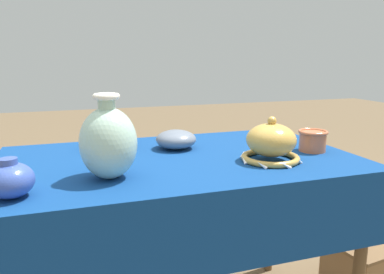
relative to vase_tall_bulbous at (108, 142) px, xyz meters
name	(u,v)px	position (x,y,z in m)	size (l,w,h in m)	color
display_table	(180,178)	(0.27, 0.15, -0.19)	(1.30, 0.76, 0.76)	brown
vase_tall_bulbous	(108,142)	(0.00, 0.00, 0.00)	(0.17, 0.17, 0.26)	#A8CCB7
vase_dome_bell	(271,144)	(0.57, 0.02, -0.05)	(0.22, 0.22, 0.16)	gold
mosaic_tile_box	(110,138)	(0.04, 0.41, -0.07)	(0.15, 0.14, 0.08)	#232328
jar_round_cobalt	(10,180)	(-0.27, -0.08, -0.07)	(0.12, 0.12, 0.11)	#3851A8
bowl_shallow_slate	(176,139)	(0.30, 0.30, -0.08)	(0.16, 0.16, 0.08)	slate
cup_wide_terracotta	(313,140)	(0.79, 0.09, -0.07)	(0.11, 0.11, 0.08)	#BC6642
wooden_crate	(372,260)	(1.30, 0.22, -0.75)	(0.48, 0.35, 0.23)	olive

